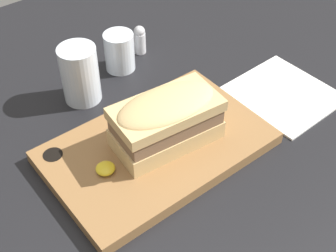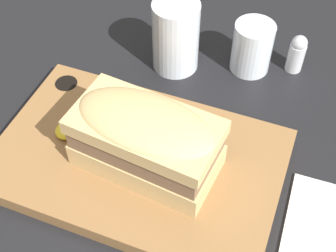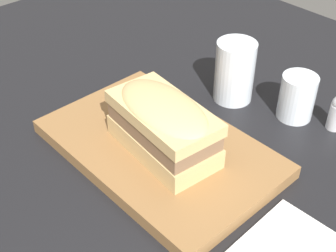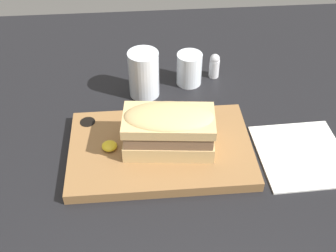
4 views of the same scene
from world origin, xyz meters
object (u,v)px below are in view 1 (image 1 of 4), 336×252
water_glass (80,77)px  salt_shaker (140,39)px  serving_board (157,147)px  wine_glass (120,53)px  sandwich (166,118)px  napkin (283,94)px

water_glass → salt_shaker: (18.21, 5.93, -1.69)cm
serving_board → wine_glass: wine_glass is taller
serving_board → sandwich: sandwich is taller
serving_board → wine_glass: size_ratio=4.57×
serving_board → napkin: serving_board is taller
sandwich → napkin: (27.80, -2.60, -7.22)cm
wine_glass → napkin: size_ratio=0.42×
water_glass → napkin: 40.31cm
napkin → salt_shaker: salt_shaker is taller
napkin → wine_glass: bearing=126.4°
serving_board → salt_shaker: salt_shaker is taller
serving_board → napkin: bearing=-6.1°
sandwich → water_glass: 22.02cm
water_glass → salt_shaker: 19.22cm
wine_glass → napkin: wine_glass is taller
wine_glass → salt_shaker: size_ratio=1.26×
sandwich → salt_shaker: size_ratio=2.88×
water_glass → napkin: size_ratio=0.59×
sandwich → wine_glass: size_ratio=2.28×
water_glass → napkin: water_glass is taller
napkin → salt_shaker: size_ratio=3.01×
wine_glass → napkin: bearing=-53.6°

